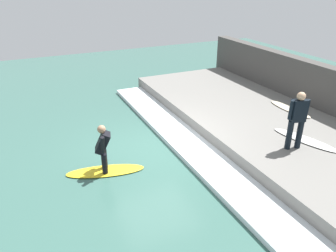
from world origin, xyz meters
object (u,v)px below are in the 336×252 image
at_px(surfer_waiting_near, 297,118).
at_px(surfboard_spare, 290,109).
at_px(surfboard_riding, 105,171).
at_px(surfer_riding, 103,146).
at_px(surfboard_waiting_near, 305,140).

distance_m(surfer_waiting_near, surfboard_spare, 3.04).
height_order(surfboard_riding, surfboard_spare, surfboard_spare).
relative_size(surfer_riding, surfboard_waiting_near, 0.66).
xyz_separation_m(surfer_waiting_near, surfboard_spare, (1.96, 2.14, -0.88)).
bearing_deg(surfer_waiting_near, surfer_riding, 160.11).
bearing_deg(surfboard_riding, surfer_waiting_near, -19.89).
xyz_separation_m(surfboard_waiting_near, surfboard_spare, (1.31, 1.97, 0.00)).
bearing_deg(surfboard_spare, surfer_waiting_near, -132.47).
relative_size(surfboard_riding, surfer_riding, 1.63).
height_order(surfer_riding, surfboard_waiting_near, surfer_riding).
relative_size(surfer_waiting_near, surfboard_spare, 0.90).
bearing_deg(surfboard_waiting_near, surfboard_riding, 163.97).
xyz_separation_m(surfboard_riding, surfboard_spare, (6.79, 0.40, 0.49)).
bearing_deg(surfer_riding, surfer_waiting_near, -19.89).
xyz_separation_m(surfer_riding, surfboard_spare, (6.79, 0.40, -0.27)).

